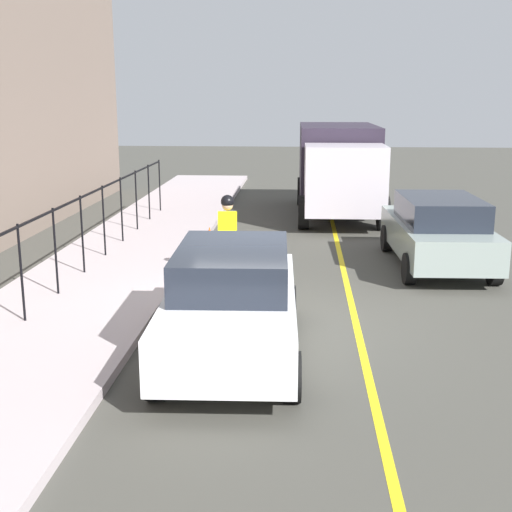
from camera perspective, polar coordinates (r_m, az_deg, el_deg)
ground_plane at (r=11.46m, az=0.35°, el=-5.64°), size 80.00×80.00×0.00m
lane_line_centre at (r=11.48m, az=8.39°, el=-5.74°), size 36.00×0.12×0.01m
sidewalk at (r=12.11m, az=-15.98°, el=-4.74°), size 40.00×3.20×0.15m
iron_fence at (r=12.86m, az=-16.53°, el=1.92°), size 18.65×0.04×1.60m
cyclist_lead at (r=13.47m, az=-2.38°, el=1.26°), size 1.71×0.37×1.83m
patrol_sedan at (r=15.48m, az=14.93°, el=2.08°), size 4.45×2.03×1.58m
parked_sedan_rear at (r=9.89m, az=-2.02°, el=-3.74°), size 4.46×2.04×1.58m
box_truck_background at (r=21.78m, az=6.93°, el=7.50°), size 6.74×2.61×2.78m
traffic_cone_near at (r=16.69m, az=-3.90°, el=1.45°), size 0.36×0.36×0.60m
traffic_cone_far at (r=13.26m, az=-5.45°, el=-1.61°), size 0.36×0.36×0.64m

